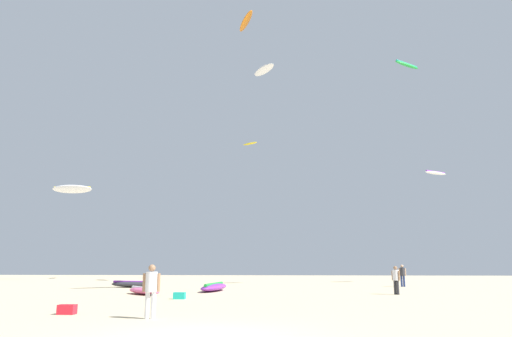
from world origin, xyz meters
name	(u,v)px	position (x,y,z in m)	size (l,w,h in m)	color
person_foreground	(151,287)	(-2.22, 3.64, 0.96)	(0.54, 0.37, 1.64)	silver
person_midground	(402,274)	(10.65, 24.94, 0.94)	(0.53, 0.36, 1.61)	navy
person_left	(396,278)	(8.08, 15.87, 0.90)	(0.38, 0.40, 1.55)	#2D2D33
kite_grounded_near	(134,284)	(-8.95, 22.58, 0.23)	(4.08, 2.33, 0.46)	#2D2D33
kite_grounded_mid	(214,287)	(-2.51, 18.42, 0.25)	(1.69, 4.37, 0.55)	purple
kite_grounded_far	(144,291)	(-5.88, 14.95, 0.20)	(3.00, 3.34, 0.44)	#E5598C
cooler_box	(67,309)	(-5.37, 4.73, 0.16)	(0.56, 0.36, 0.32)	red
gear_bag	(179,296)	(-3.16, 11.75, 0.16)	(0.56, 0.36, 0.32)	#19B29E
kite_aloft_0	(72,189)	(-21.29, 37.57, 9.71)	(4.39, 1.49, 1.08)	white
kite_aloft_1	(264,70)	(0.06, 31.43, 20.35)	(2.67, 3.27, 0.59)	white
kite_aloft_2	(407,65)	(12.23, 25.55, 17.87)	(2.68, 2.28, 0.64)	green
kite_aloft_3	(250,144)	(-1.98, 40.54, 15.30)	(1.99, 1.67, 0.27)	yellow
kite_aloft_4	(246,21)	(-2.04, 34.97, 27.66)	(2.54, 4.63, 1.14)	orange
kite_aloft_5	(436,173)	(15.83, 31.63, 9.87)	(2.63, 2.08, 0.37)	white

